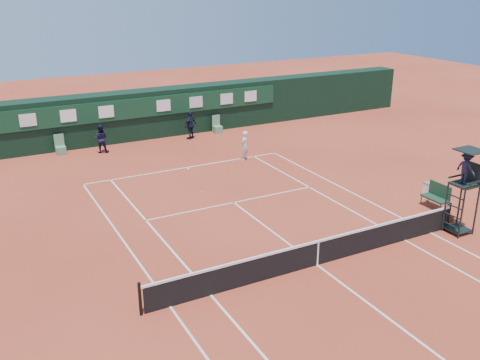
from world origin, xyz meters
name	(u,v)px	position (x,y,z in m)	size (l,w,h in m)	color
ground	(317,265)	(0.00, 0.00, 0.00)	(90.00, 90.00, 0.00)	#B8442B
court_lines	(317,265)	(0.00, 0.00, 0.01)	(11.05, 23.85, 0.01)	silver
tennis_net	(318,252)	(0.00, 0.00, 0.51)	(12.90, 0.10, 1.10)	black
back_wall	(144,114)	(0.00, 18.74, 1.51)	(40.00, 1.65, 3.00)	black
linesman_chair_left	(61,149)	(-5.50, 17.48, 0.32)	(0.55, 0.50, 1.15)	#5B8B69
linesman_chair_right	(217,128)	(4.50, 17.48, 0.32)	(0.55, 0.50, 1.15)	#609269
umpire_chair	(466,174)	(6.44, -0.45, 2.46)	(0.96, 0.95, 3.42)	black
player_bench	(437,195)	(7.63, 1.75, 0.60)	(0.56, 1.20, 1.10)	#173B27
tennis_bag	(445,216)	(6.99, 0.67, 0.13)	(0.31, 0.72, 0.27)	black
cooler	(431,189)	(8.46, 2.84, 0.33)	(0.57, 0.57, 0.65)	white
tennis_ball	(203,192)	(-0.76, 8.11, 0.04)	(0.08, 0.08, 0.08)	#BCD531
player	(244,145)	(3.38, 11.66, 0.82)	(0.60, 0.39, 1.64)	silver
ball_kid_left	(101,139)	(-3.33, 16.71, 0.84)	(0.81, 0.63, 1.67)	black
ball_kid_right	(190,125)	(2.39, 16.96, 0.88)	(1.04, 0.43, 1.77)	black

